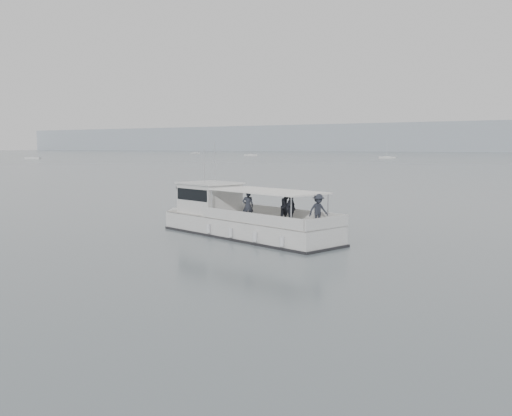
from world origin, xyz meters
The scene contains 3 objects.
ground centered at (0.00, 0.00, 0.00)m, with size 1400.00×1400.00×0.00m, color #525B60.
tour_boat centered at (-5.74, 2.65, 0.88)m, with size 12.77×6.06×5.37m.
moored_fleet centered at (-36.41, 206.83, 0.36)m, with size 442.08×300.39×10.70m.
Camera 1 is at (11.81, -23.27, 4.85)m, focal length 40.00 mm.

